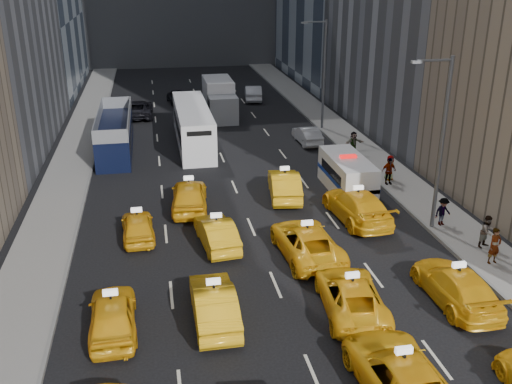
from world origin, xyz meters
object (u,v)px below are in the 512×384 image
pedestrian_0 (495,246)px  box_truck (219,99)px  city_bus (193,126)px  double_decker (115,132)px  nypd_van (347,175)px

pedestrian_0 → box_truck: bearing=95.6°
city_bus → box_truck: box_truck is taller
double_decker → pedestrian_0: size_ratio=5.96×
double_decker → box_truck: bearing=49.8°
box_truck → pedestrian_0: 31.56m
double_decker → nypd_van: bearing=-33.5°
box_truck → pedestrian_0: (8.83, -30.29, -0.61)m
double_decker → city_bus: size_ratio=0.89×
city_bus → box_truck: bearing=75.3°
double_decker → pedestrian_0: bearing=-45.8°
double_decker → city_bus: 5.86m
city_bus → pedestrian_0: city_bus is taller
nypd_van → double_decker: double_decker is taller
double_decker → city_bus: (5.81, 0.75, 0.00)m
double_decker → box_truck: box_truck is taller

